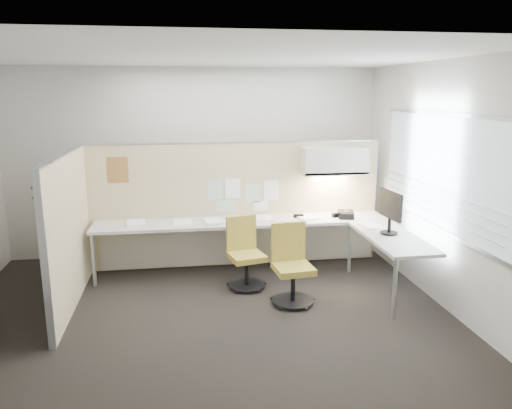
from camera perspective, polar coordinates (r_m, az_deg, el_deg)
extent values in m
cube|color=black|center=(5.80, -5.90, -12.26)|extent=(5.50, 4.50, 0.01)
cube|color=white|center=(5.27, -6.62, 16.62)|extent=(5.50, 4.50, 0.01)
cube|color=beige|center=(7.58, -7.02, 4.76)|extent=(5.50, 0.02, 2.80)
cube|color=beige|center=(3.19, -4.37, -6.36)|extent=(5.50, 0.02, 2.80)
cube|color=beige|center=(6.13, 20.41, 2.15)|extent=(0.02, 4.50, 2.80)
cube|color=#A2B0BC|center=(6.09, 20.32, 3.54)|extent=(0.01, 2.80, 1.30)
cube|color=beige|center=(7.08, -2.28, -0.05)|extent=(4.10, 0.06, 1.75)
cube|color=beige|center=(6.10, -20.57, -2.96)|extent=(0.06, 2.20, 1.75)
cube|color=beige|center=(6.80, -1.54, -2.00)|extent=(4.00, 0.60, 0.04)
cube|color=beige|center=(6.29, 15.30, -3.71)|extent=(0.60, 1.47, 0.04)
cube|color=beige|center=(7.16, -1.79, -4.28)|extent=(3.90, 0.02, 0.64)
cylinder|color=#A5A8AA|center=(6.72, -18.08, -6.10)|extent=(0.05, 0.05, 0.69)
cylinder|color=#A5A8AA|center=(5.71, 15.55, -9.27)|extent=(0.05, 0.05, 0.69)
cylinder|color=#A5A8AA|center=(7.00, 10.66, -4.92)|extent=(0.05, 0.05, 0.69)
cube|color=beige|center=(7.04, 8.90, 4.99)|extent=(0.90, 0.36, 0.38)
cube|color=#FFEABF|center=(7.07, 8.84, 3.31)|extent=(0.60, 0.06, 0.02)
cube|color=#8CBF8C|center=(6.97, -4.72, 1.61)|extent=(0.21, 0.00, 0.28)
cube|color=white|center=(6.99, -2.68, 1.83)|extent=(0.21, 0.00, 0.28)
cube|color=#8CBF8C|center=(7.04, -0.40, 1.34)|extent=(0.21, 0.00, 0.28)
cube|color=white|center=(7.07, 1.76, 1.65)|extent=(0.21, 0.00, 0.28)
cube|color=#8CBF8C|center=(7.03, -3.47, -0.11)|extent=(0.28, 0.00, 0.18)
cube|color=white|center=(7.09, 0.56, -0.13)|extent=(0.21, 0.00, 0.14)
cube|color=orange|center=(6.95, -15.54, 3.83)|extent=(0.28, 0.00, 0.35)
cylinder|color=black|center=(6.45, -1.06, -9.25)|extent=(0.47, 0.47, 0.03)
cylinder|color=black|center=(6.38, -1.06, -7.75)|extent=(0.05, 0.05, 0.36)
cube|color=gold|center=(6.31, -1.07, -5.98)|extent=(0.50, 0.50, 0.07)
cube|color=gold|center=(6.41, -1.71, -3.24)|extent=(0.40, 0.14, 0.45)
cylinder|color=black|center=(6.01, 4.22, -10.95)|extent=(0.49, 0.49, 0.03)
cylinder|color=black|center=(5.94, 4.25, -9.29)|extent=(0.06, 0.06, 0.38)
cube|color=gold|center=(5.86, 4.29, -7.33)|extent=(0.47, 0.47, 0.08)
cube|color=gold|center=(5.96, 3.71, -4.22)|extent=(0.42, 0.10, 0.47)
cylinder|color=black|center=(6.36, 14.95, -3.15)|extent=(0.21, 0.21, 0.02)
cylinder|color=black|center=(6.34, 15.00, -2.36)|extent=(0.04, 0.04, 0.19)
cube|color=black|center=(6.28, 15.14, -0.03)|extent=(0.08, 0.51, 0.34)
cube|color=black|center=(6.28, 15.14, -0.03)|extent=(0.04, 0.46, 0.30)
cube|color=black|center=(7.01, 10.25, -1.16)|extent=(0.23, 0.23, 0.12)
cylinder|color=black|center=(6.99, 9.51, -0.87)|extent=(0.07, 0.17, 0.04)
cube|color=black|center=(6.97, 4.88, -1.30)|extent=(0.14, 0.06, 0.05)
cube|color=black|center=(7.06, 9.08, -1.19)|extent=(0.11, 0.09, 0.06)
cube|color=silver|center=(5.21, -22.96, 4.39)|extent=(0.14, 0.02, 0.02)
cylinder|color=silver|center=(5.24, -23.62, 3.43)|extent=(0.02, 0.02, 0.14)
cube|color=#AD7F4C|center=(5.26, -23.49, 2.04)|extent=(0.02, 0.41, 0.12)
cube|color=#AD7F4C|center=(5.31, -23.69, 1.66)|extent=(0.02, 0.41, 0.12)
cube|color=#B5B4BF|center=(5.35, -23.17, -4.26)|extent=(0.01, 0.07, 1.02)
cube|color=white|center=(6.80, -13.57, -2.06)|extent=(0.27, 0.33, 0.03)
cube|color=white|center=(6.74, -8.41, -2.02)|extent=(0.23, 0.30, 0.02)
cube|color=white|center=(6.67, -4.86, -1.98)|extent=(0.28, 0.34, 0.04)
cube|color=white|center=(6.90, 0.89, -1.55)|extent=(0.25, 0.31, 0.02)
cube|color=white|center=(6.95, 5.77, -1.48)|extent=(0.30, 0.35, 0.02)
cube|color=white|center=(6.64, 13.06, -2.42)|extent=(0.25, 0.32, 0.02)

